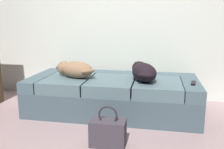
# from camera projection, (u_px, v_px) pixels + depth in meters

# --- Properties ---
(couch) EXTENTS (2.03, 0.90, 0.43)m
(couch) POSITION_uv_depth(u_px,v_px,m) (113.00, 95.00, 3.03)
(couch) COLOR #40525A
(couch) RESTS_ON ground
(dog_tan) EXTENTS (0.57, 0.37, 0.20)m
(dog_tan) POSITION_uv_depth(u_px,v_px,m) (75.00, 69.00, 2.98)
(dog_tan) COLOR #8D684B
(dog_tan) RESTS_ON couch
(dog_dark) EXTENTS (0.40, 0.59, 0.21)m
(dog_dark) POSITION_uv_depth(u_px,v_px,m) (143.00, 71.00, 2.83)
(dog_dark) COLOR black
(dog_dark) RESTS_ON couch
(tv_remote) EXTENTS (0.07, 0.16, 0.02)m
(tv_remote) POSITION_uv_depth(u_px,v_px,m) (193.00, 83.00, 2.68)
(tv_remote) COLOR black
(tv_remote) RESTS_ON couch
(handbag) EXTENTS (0.32, 0.18, 0.38)m
(handbag) POSITION_uv_depth(u_px,v_px,m) (108.00, 132.00, 2.22)
(handbag) COLOR #3B353D
(handbag) RESTS_ON ground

